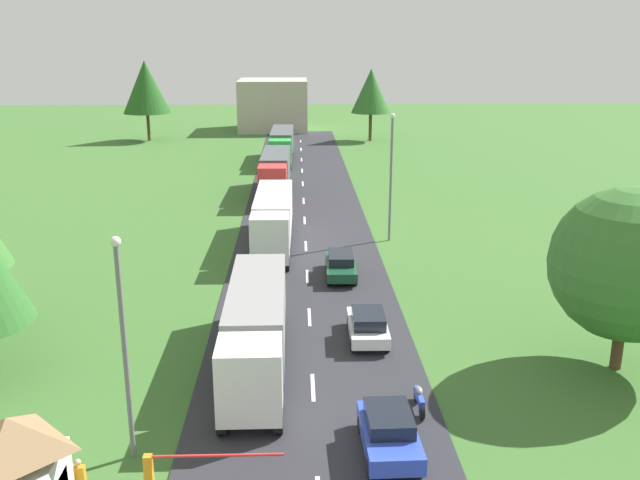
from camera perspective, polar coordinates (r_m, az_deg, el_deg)
road at (r=41.66m, az=-1.01°, el=-3.69°), size 10.00×140.00×0.06m
lane_marking_centre at (r=39.69m, az=-0.96°, el=-4.67°), size 0.16×124.66×0.01m
truck_lead at (r=31.03m, az=-5.27°, el=-6.94°), size 2.56×11.94×3.44m
truck_second at (r=48.92m, az=-3.86°, el=1.87°), size 2.60×12.23×3.51m
truck_third at (r=65.10m, az=-3.68°, el=5.60°), size 2.71×12.12×3.75m
truck_fourth at (r=82.86m, az=-3.15°, el=7.87°), size 2.67×12.91×3.60m
car_lead at (r=25.64m, az=5.68°, el=-15.37°), size 1.98×4.01×1.51m
car_second at (r=34.11m, az=3.95°, el=-6.96°), size 1.89×4.08×1.47m
car_third at (r=42.82m, az=1.71°, el=-2.02°), size 1.89×4.60×1.43m
motorcycle_courier at (r=28.44m, az=8.14°, el=-12.76°), size 0.28×1.94×0.91m
guard_booth at (r=22.99m, az=-23.78°, el=-17.38°), size 2.89×2.90×3.99m
barrier_gate at (r=24.65m, az=-12.00°, el=-17.55°), size 4.64×0.28×1.05m
lamppost_lead at (r=24.49m, az=-15.78°, el=-7.79°), size 0.36×0.36×8.12m
lamppost_second at (r=49.83m, az=5.84°, el=5.59°), size 0.36×0.36×9.18m
tree_oak at (r=32.66m, az=23.94°, el=-1.83°), size 6.74×6.74×8.28m
tree_birch at (r=102.56m, az=-14.08°, el=12.07°), size 6.60×6.60×11.16m
tree_pine at (r=99.84m, az=4.20°, el=12.08°), size 5.54×5.54×10.03m
distant_building at (r=112.34m, az=-3.84°, el=10.99°), size 10.63×11.51×7.82m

